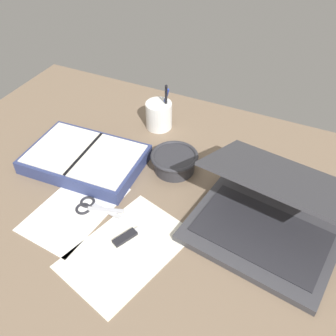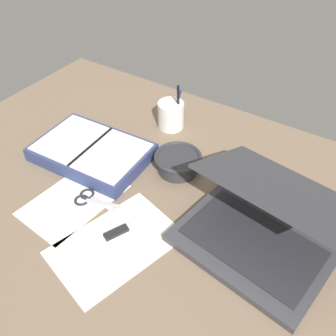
% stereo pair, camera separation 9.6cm
% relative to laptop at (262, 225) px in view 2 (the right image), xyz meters
% --- Properties ---
extents(desk_top, '(1.40, 1.00, 0.02)m').
position_rel_laptop_xyz_m(desk_top, '(-0.30, -0.02, -0.06)').
color(desk_top, '#75604C').
rests_on(desk_top, ground).
extents(laptop, '(0.38, 0.36, 0.18)m').
position_rel_laptop_xyz_m(laptop, '(0.00, 0.00, 0.00)').
color(laptop, '#38383D').
rests_on(laptop, desk_top).
extents(bowl, '(0.13, 0.13, 0.05)m').
position_rel_laptop_xyz_m(bowl, '(-0.29, 0.10, -0.02)').
color(bowl, '#2D2D33').
rests_on(bowl, desk_top).
extents(pen_cup, '(0.08, 0.08, 0.16)m').
position_rel_laptop_xyz_m(pen_cup, '(-0.42, 0.27, -0.01)').
color(pen_cup, white).
rests_on(pen_cup, desk_top).
extents(planner, '(0.33, 0.23, 0.04)m').
position_rel_laptop_xyz_m(planner, '(-0.52, 0.02, -0.03)').
color(planner, navy).
rests_on(planner, desk_top).
extents(scissors, '(0.12, 0.06, 0.01)m').
position_rel_laptop_xyz_m(scissors, '(-0.42, -0.12, -0.05)').
color(scissors, '#B7B7BC').
rests_on(scissors, desk_top).
extents(paper_sheet_front, '(0.26, 0.33, 0.00)m').
position_rel_laptop_xyz_m(paper_sheet_front, '(-0.27, -0.19, -0.05)').
color(paper_sheet_front, silver).
rests_on(paper_sheet_front, desk_top).
extents(paper_sheet_beside_planner, '(0.19, 0.27, 0.00)m').
position_rel_laptop_xyz_m(paper_sheet_beside_planner, '(-0.45, -0.14, -0.05)').
color(paper_sheet_beside_planner, white).
rests_on(paper_sheet_beside_planner, desk_top).
extents(usb_drive, '(0.04, 0.07, 0.01)m').
position_rel_laptop_xyz_m(usb_drive, '(-0.29, -0.17, -0.05)').
color(usb_drive, black).
rests_on(usb_drive, desk_top).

